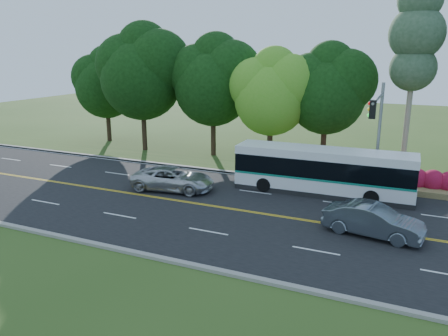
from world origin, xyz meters
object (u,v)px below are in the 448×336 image
at_px(traffic_signal, 377,124).
at_px(sedan, 373,220).
at_px(transit_bus, 322,172).
at_px(suv, 173,179).

distance_m(traffic_signal, sedan, 7.20).
distance_m(traffic_signal, transit_bus, 4.42).
bearing_deg(suv, traffic_signal, -81.98).
bearing_deg(traffic_signal, sedan, -83.63).
relative_size(traffic_signal, sedan, 1.46).
bearing_deg(sedan, traffic_signal, 15.45).
distance_m(sedan, suv, 13.04).
height_order(traffic_signal, transit_bus, traffic_signal).
xyz_separation_m(transit_bus, sedan, (3.69, -5.64, -0.65)).
bearing_deg(transit_bus, sedan, -57.97).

